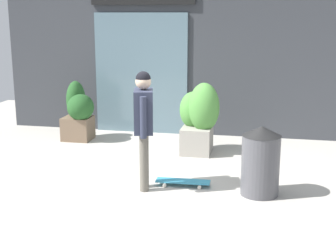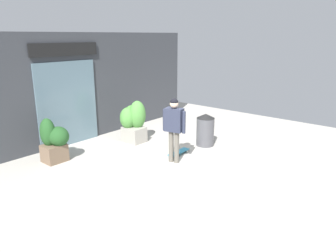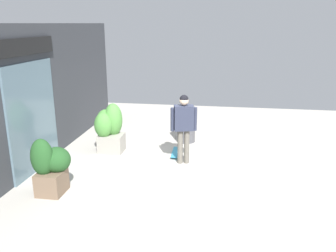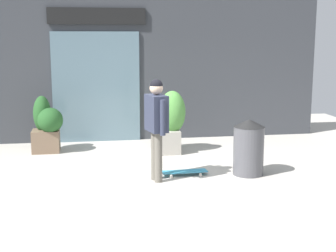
# 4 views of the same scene
# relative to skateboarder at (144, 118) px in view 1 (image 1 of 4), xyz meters

# --- Properties ---
(ground_plane) EXTENTS (12.00, 12.00, 0.00)m
(ground_plane) POSITION_rel_skateboarder_xyz_m (0.24, 0.30, -1.05)
(ground_plane) COLOR #B2ADA3
(building_facade) EXTENTS (8.21, 0.31, 3.31)m
(building_facade) POSITION_rel_skateboarder_xyz_m (0.18, 3.47, 0.59)
(building_facade) COLOR #383A3F
(building_facade) RESTS_ON ground_plane
(skateboarder) EXTENTS (0.36, 0.62, 1.71)m
(skateboarder) POSITION_rel_skateboarder_xyz_m (0.00, 0.00, 0.00)
(skateboarder) COLOR #666056
(skateboarder) RESTS_ON ground_plane
(skateboard) EXTENTS (0.81, 0.28, 0.08)m
(skateboard) POSITION_rel_skateboarder_xyz_m (0.52, 0.24, -0.99)
(skateboard) COLOR teal
(skateboard) RESTS_ON ground_plane
(planter_box_left) EXTENTS (0.65, 0.72, 1.17)m
(planter_box_left) POSITION_rel_skateboarder_xyz_m (-1.98, 2.44, -0.47)
(planter_box_left) COLOR brown
(planter_box_left) RESTS_ON ground_plane
(planter_box_right) EXTENTS (0.75, 0.73, 1.29)m
(planter_box_right) POSITION_rel_skateboarder_xyz_m (0.51, 2.04, -0.37)
(planter_box_right) COLOR gray
(planter_box_right) RESTS_ON ground_plane
(trash_bin) EXTENTS (0.54, 0.54, 0.98)m
(trash_bin) POSITION_rel_skateboarder_xyz_m (1.63, 0.11, -0.56)
(trash_bin) COLOR #4C4C51
(trash_bin) RESTS_ON ground_plane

